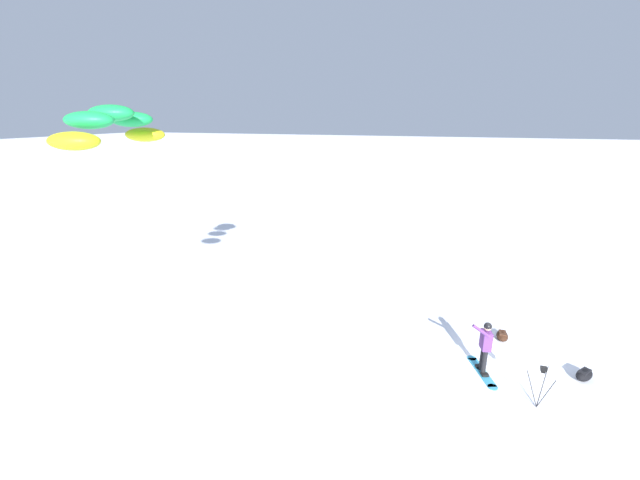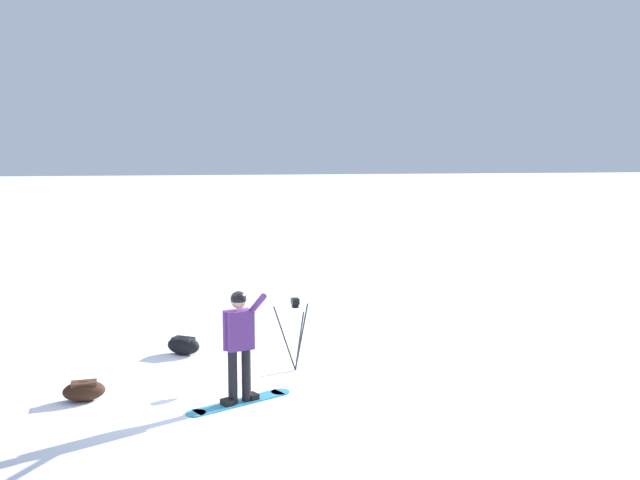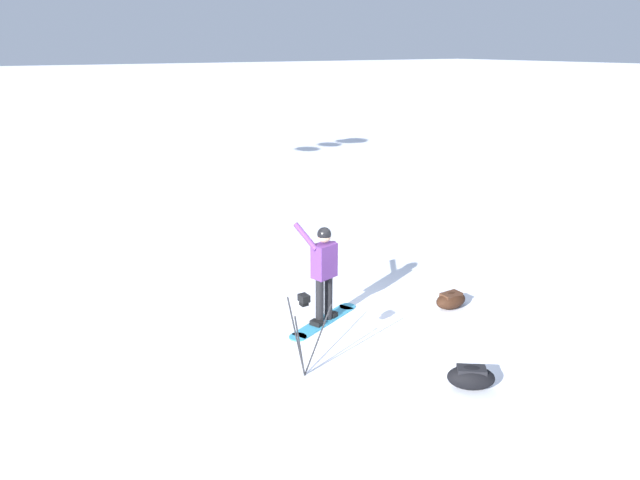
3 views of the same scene
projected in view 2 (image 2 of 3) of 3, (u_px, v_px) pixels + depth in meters
name	position (u px, v px, depth m)	size (l,w,h in m)	color
ground_plane	(195.00, 390.00, 11.03)	(300.00, 300.00, 0.00)	white
snowboarder	(239.00, 335.00, 10.30)	(0.59, 0.64, 1.74)	black
snowboard	(240.00, 401.00, 10.43)	(1.67, 0.85, 0.10)	teal
gear_bag_large	(184.00, 345.00, 13.00)	(0.75, 0.70, 0.34)	black
camera_tripod	(295.00, 319.00, 11.95)	(0.66, 0.66, 1.27)	#262628
gear_bag_small	(84.00, 390.00, 10.51)	(0.63, 0.39, 0.30)	black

